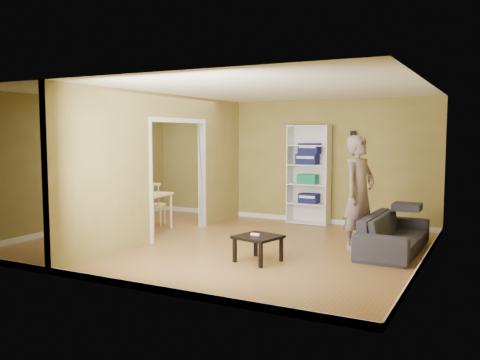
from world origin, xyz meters
name	(u,v)px	position (x,y,z in m)	size (l,w,h in m)	color
room_shell	(224,169)	(0.00, 0.00, 1.30)	(6.50, 6.50, 6.50)	#8B5F3D
partition	(166,167)	(-1.20, 0.00, 1.30)	(0.22, 5.50, 2.60)	#9A854A
wall_speaker	(353,133)	(1.50, 2.69, 1.90)	(0.10, 0.10, 0.10)	black
sofa	(394,228)	(2.70, 0.74, 0.39)	(0.89, 2.07, 0.79)	black
person	(359,183)	(2.16, 0.62, 1.10)	(0.62, 0.80, 2.20)	slate
bookshelf	(310,174)	(0.61, 2.61, 1.04)	(0.87, 0.38, 2.07)	white
paper_box_navy_a	(309,198)	(0.62, 2.56, 0.54)	(0.40, 0.26, 0.20)	navy
paper_box_teal	(308,179)	(0.59, 2.56, 0.94)	(0.40, 0.26, 0.20)	#156655
paper_box_navy_b	(307,159)	(0.58, 2.56, 1.36)	(0.44, 0.29, 0.22)	navy
paper_box_navy_c	(310,149)	(0.62, 2.56, 1.58)	(0.43, 0.28, 0.22)	navy
coffee_table	(258,239)	(1.03, -0.83, 0.33)	(0.59, 0.59, 0.39)	black
game_controller	(255,234)	(0.98, -0.82, 0.41)	(0.14, 0.04, 0.03)	white
dining_table	(139,197)	(-2.16, 0.40, 0.65)	(1.16, 0.77, 0.73)	beige
chair_left	(111,202)	(-2.92, 0.47, 0.49)	(0.45, 0.45, 0.97)	tan
chair_near	(118,211)	(-2.14, -0.23, 0.46)	(0.42, 0.42, 0.91)	tan
chair_far	(156,204)	(-2.14, 0.94, 0.45)	(0.41, 0.41, 0.90)	beige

